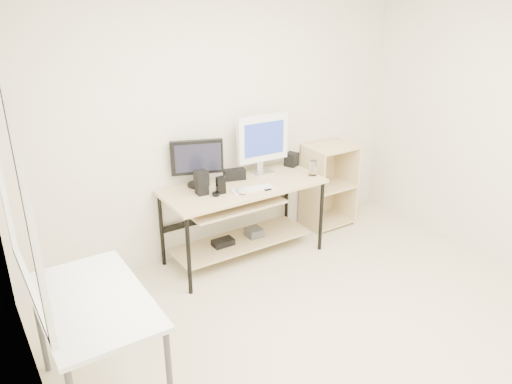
{
  "coord_description": "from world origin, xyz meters",
  "views": [
    {
      "loc": [
        -2.2,
        -1.97,
        2.44
      ],
      "look_at": [
        -0.09,
        1.3,
        0.82
      ],
      "focal_mm": 35.0,
      "sensor_mm": 36.0,
      "label": 1
    }
  ],
  "objects_px": {
    "side_table": "(94,310)",
    "black_monitor": "(197,160)",
    "desk": "(241,206)",
    "audio_controller": "(221,185)",
    "shelf_unit": "(326,184)",
    "white_imac": "(263,140)"
  },
  "relations": [
    {
      "from": "side_table",
      "to": "audio_controller",
      "type": "bearing_deg",
      "value": 34.98
    },
    {
      "from": "shelf_unit",
      "to": "black_monitor",
      "type": "distance_m",
      "value": 1.6
    },
    {
      "from": "audio_controller",
      "to": "black_monitor",
      "type": "bearing_deg",
      "value": 110.56
    },
    {
      "from": "shelf_unit",
      "to": "black_monitor",
      "type": "xyz_separation_m",
      "value": [
        -1.5,
        0.04,
        0.54
      ]
    },
    {
      "from": "side_table",
      "to": "black_monitor",
      "type": "xyz_separation_m",
      "value": [
        1.33,
        1.26,
        0.33
      ]
    },
    {
      "from": "side_table",
      "to": "white_imac",
      "type": "relative_size",
      "value": 1.75
    },
    {
      "from": "black_monitor",
      "to": "white_imac",
      "type": "distance_m",
      "value": 0.69
    },
    {
      "from": "side_table",
      "to": "black_monitor",
      "type": "distance_m",
      "value": 1.86
    },
    {
      "from": "shelf_unit",
      "to": "desk",
      "type": "bearing_deg",
      "value": -172.23
    },
    {
      "from": "desk",
      "to": "black_monitor",
      "type": "bearing_deg",
      "value": 148.32
    },
    {
      "from": "shelf_unit",
      "to": "black_monitor",
      "type": "relative_size",
      "value": 1.96
    },
    {
      "from": "desk",
      "to": "black_monitor",
      "type": "height_order",
      "value": "black_monitor"
    },
    {
      "from": "white_imac",
      "to": "audio_controller",
      "type": "distance_m",
      "value": 0.7
    },
    {
      "from": "side_table",
      "to": "audio_controller",
      "type": "xyz_separation_m",
      "value": [
        1.41,
        0.99,
        0.16
      ]
    },
    {
      "from": "desk",
      "to": "white_imac",
      "type": "distance_m",
      "value": 0.67
    },
    {
      "from": "side_table",
      "to": "audio_controller",
      "type": "relative_size",
      "value": 6.39
    },
    {
      "from": "shelf_unit",
      "to": "audio_controller",
      "type": "bearing_deg",
      "value": -170.62
    },
    {
      "from": "desk",
      "to": "side_table",
      "type": "distance_m",
      "value": 1.97
    },
    {
      "from": "side_table",
      "to": "white_imac",
      "type": "distance_m",
      "value": 2.39
    },
    {
      "from": "side_table",
      "to": "audio_controller",
      "type": "distance_m",
      "value": 1.73
    },
    {
      "from": "side_table",
      "to": "desk",
      "type": "bearing_deg",
      "value": 32.65
    },
    {
      "from": "desk",
      "to": "shelf_unit",
      "type": "xyz_separation_m",
      "value": [
        1.18,
        0.16,
        -0.09
      ]
    }
  ]
}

